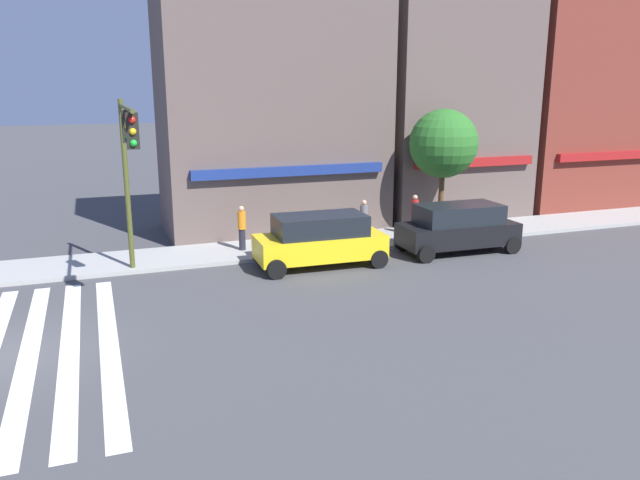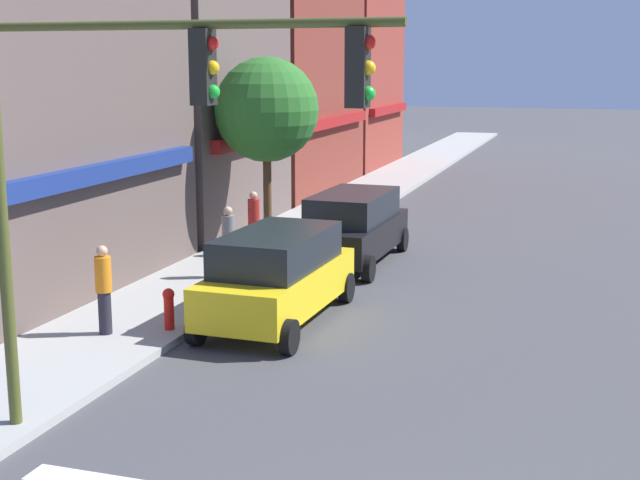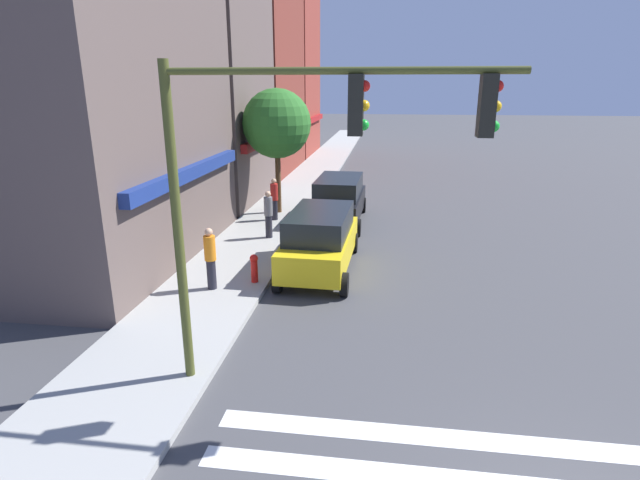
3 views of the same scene
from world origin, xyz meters
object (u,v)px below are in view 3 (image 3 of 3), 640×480
Objects in this scene: pedestrian_red_jacket at (274,198)px; pedestrian_orange_vest at (210,258)px; suv_black at (339,199)px; street_tree at (277,124)px; suv_yellow at (320,239)px; traffic_signal at (295,160)px; pedestrian_grey_coat at (268,214)px; fire_hydrant at (254,267)px.

pedestrian_red_jacket is 7.63m from pedestrian_orange_vest.
suv_black is 4.20m from street_tree.
pedestrian_red_jacket is at bearing -46.54° from pedestrian_orange_vest.
street_tree reaches higher than suv_yellow.
suv_black is 2.68× the size of pedestrian_orange_vest.
pedestrian_red_jacket and pedestrian_orange_vest have the same top height.
traffic_signal is at bearing -166.09° from street_tree.
pedestrian_grey_coat is (5.06, -0.44, 0.00)m from pedestrian_orange_vest.
street_tree is at bearing -69.70° from pedestrian_grey_coat.
suv_black is at bearing 118.67° from pedestrian_red_jacket.
suv_yellow is at bearing -178.53° from suv_black.
fire_hydrant is at bearing 26.30° from pedestrian_red_jacket.
traffic_signal is at bearing -156.06° from fire_hydrant.
traffic_signal is 7.39m from suv_yellow.
street_tree reaches higher than pedestrian_orange_vest.
pedestrian_orange_vest is at bearing 98.43° from pedestrian_grey_coat.
traffic_signal is 6.33m from pedestrian_orange_vest.
pedestrian_orange_vest is 1.00× the size of pedestrian_grey_coat.
traffic_signal is at bearing -176.31° from suv_black.
pedestrian_grey_coat is at bearing 144.29° from suv_black.
suv_black reaches higher than pedestrian_red_jacket.
pedestrian_orange_vest is 1.32m from fire_hydrant.
pedestrian_red_jacket is (11.90, 3.17, -3.37)m from traffic_signal.
suv_yellow is 5.99m from pedestrian_red_jacket.
suv_yellow reaches higher than pedestrian_orange_vest.
suv_yellow is at bearing -46.25° from fire_hydrant.
street_tree reaches higher than suv_black.
suv_yellow is 1.00× the size of suv_black.
suv_yellow is 5.65× the size of fire_hydrant.
pedestrian_red_jacket is at bearing 14.91° from traffic_signal.
suv_black is 2.73m from pedestrian_red_jacket.
traffic_signal is at bearing 171.18° from pedestrian_orange_vest.
pedestrian_orange_vest is (-2.27, 2.76, 0.04)m from suv_yellow.
traffic_signal is 13.65m from street_tree.
traffic_signal is 12.86m from suv_black.
traffic_signal reaches higher than suv_yellow.
traffic_signal is at bearing -174.08° from suv_yellow.
fire_hydrant is at bearing -104.70° from pedestrian_orange_vest.
suv_black is at bearing -106.99° from street_tree.
suv_black is 5.64× the size of fire_hydrant.
traffic_signal reaches higher than street_tree.
suv_yellow is 5.85m from suv_black.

